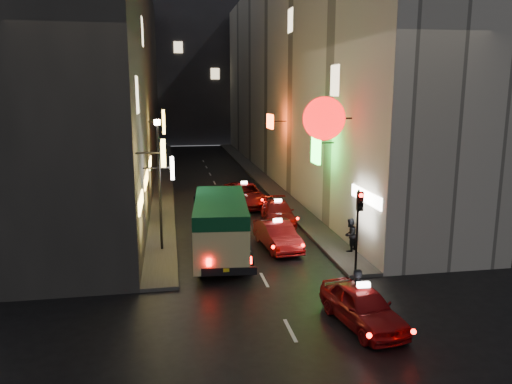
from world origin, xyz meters
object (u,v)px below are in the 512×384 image
minibus (220,222)px  lamp_post (159,176)px  taxi_near (363,303)px  pedestrian_crossing (358,291)px  traffic_light (359,213)px

minibus → lamp_post: size_ratio=1.09×
taxi_near → lamp_post: bearing=126.5°
pedestrian_crossing → traffic_light: (1.51, 3.97, 1.68)m
traffic_light → lamp_post: (-8.20, 4.53, 1.04)m
pedestrian_crossing → lamp_post: lamp_post is taller
taxi_near → traffic_light: size_ratio=1.46×
taxi_near → pedestrian_crossing: pedestrian_crossing is taller
minibus → traffic_light: bearing=-28.7°
taxi_near → traffic_light: 5.10m
minibus → lamp_post: 3.67m
pedestrian_crossing → traffic_light: bearing=-13.0°
taxi_near → pedestrian_crossing: bearing=87.2°
minibus → lamp_post: (-2.72, 1.53, 1.94)m
pedestrian_crossing → lamp_post: bearing=46.1°
traffic_light → pedestrian_crossing: bearing=-110.9°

